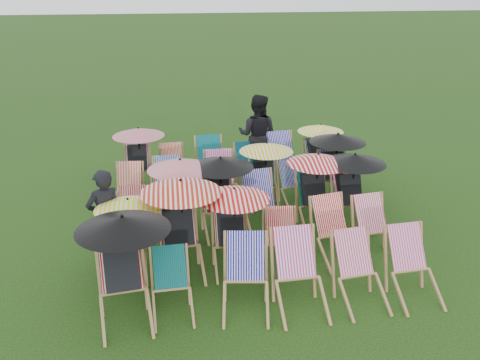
{
  "coord_description": "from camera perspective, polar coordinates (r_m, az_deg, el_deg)",
  "views": [
    {
      "loc": [
        -1.22,
        -8.32,
        4.34
      ],
      "look_at": [
        -0.07,
        0.27,
        0.9
      ],
      "focal_mm": 40.0,
      "sensor_mm": 36.0,
      "label": 1
    }
  ],
  "objects": [
    {
      "name": "deckchair_28",
      "position": [
        11.54,
        4.74,
        2.2
      ],
      "size": [
        0.79,
        1.02,
        1.02
      ],
      "rotation": [
        0.0,
        0.0,
        0.13
      ],
      "color": "#A2794C",
      "rests_on": "ground"
    },
    {
      "name": "deckchair_12",
      "position": [
        9.2,
        -11.46,
        -3.93
      ],
      "size": [
        0.66,
        0.86,
        0.87
      ],
      "rotation": [
        0.0,
        0.0,
        -0.11
      ],
      "color": "#A2794C",
      "rests_on": "ground"
    },
    {
      "name": "deckchair_24",
      "position": [
        11.35,
        -10.84,
        2.4
      ],
      "size": [
        1.07,
        1.12,
        1.27
      ],
      "rotation": [
        0.0,
        0.0,
        0.02
      ],
      "color": "#A2794C",
      "rests_on": "ground"
    },
    {
      "name": "ground",
      "position": [
        9.46,
        0.64,
        -5.65
      ],
      "size": [
        100.0,
        100.0,
        0.0
      ],
      "primitive_type": "plane",
      "color": "black",
      "rests_on": "ground"
    },
    {
      "name": "deckchair_22",
      "position": [
        10.49,
        5.82,
        -0.45
      ],
      "size": [
        0.68,
        0.85,
        0.82
      ],
      "rotation": [
        0.0,
        0.0,
        0.2
      ],
      "color": "#A2794C",
      "rests_on": "ground"
    },
    {
      "name": "deckchair_0",
      "position": [
        7.09,
        -12.36,
        -9.19
      ],
      "size": [
        1.22,
        1.31,
        1.44
      ],
      "rotation": [
        0.0,
        0.0,
        0.14
      ],
      "color": "#A2794C",
      "rests_on": "ground"
    },
    {
      "name": "deckchair_13",
      "position": [
        9.2,
        -6.57,
        -1.76
      ],
      "size": [
        1.13,
        1.18,
        1.34
      ],
      "rotation": [
        0.0,
        0.0,
        -0.09
      ],
      "color": "#A2794C",
      "rests_on": "ground"
    },
    {
      "name": "deckchair_11",
      "position": [
        8.8,
        14.42,
        -5.19
      ],
      "size": [
        0.73,
        0.93,
        0.93
      ],
      "rotation": [
        0.0,
        0.0,
        0.15
      ],
      "color": "#A2794C",
      "rests_on": "ground"
    },
    {
      "name": "deckchair_21",
      "position": [
        10.33,
        2.62,
        0.71
      ],
      "size": [
        1.04,
        1.08,
        1.23
      ],
      "rotation": [
        0.0,
        0.0,
        -0.05
      ],
      "color": "#A2794C",
      "rests_on": "ground"
    },
    {
      "name": "deckchair_25",
      "position": [
        11.43,
        -7.14,
        1.43
      ],
      "size": [
        0.62,
        0.82,
        0.84
      ],
      "rotation": [
        0.0,
        0.0,
        0.08
      ],
      "color": "#A2794C",
      "rests_on": "ground"
    },
    {
      "name": "deckchair_26",
      "position": [
        11.41,
        -3.1,
        1.89
      ],
      "size": [
        0.7,
        0.94,
        0.98
      ],
      "rotation": [
        0.0,
        0.0,
        0.07
      ],
      "color": "#A2794C",
      "rests_on": "ground"
    },
    {
      "name": "deckchair_6",
      "position": [
        8.15,
        -11.88,
        -5.92
      ],
      "size": [
        1.0,
        1.06,
        1.19
      ],
      "rotation": [
        0.0,
        0.0,
        0.07
      ],
      "color": "#A2794C",
      "rests_on": "ground"
    },
    {
      "name": "deckchair_16",
      "position": [
        9.59,
        8.1,
        -0.96
      ],
      "size": [
        1.1,
        1.16,
        1.3
      ],
      "rotation": [
        0.0,
        0.0,
        0.06
      ],
      "color": "#A2794C",
      "rests_on": "ground"
    },
    {
      "name": "deckchair_15",
      "position": [
        9.32,
        2.42,
        -2.66
      ],
      "size": [
        0.8,
        1.02,
        1.01
      ],
      "rotation": [
        0.0,
        0.0,
        0.15
      ],
      "color": "#A2794C",
      "rests_on": "ground"
    },
    {
      "name": "deckchair_14",
      "position": [
        9.23,
        -2.18,
        -1.53
      ],
      "size": [
        1.13,
        1.2,
        1.34
      ],
      "rotation": [
        0.0,
        0.0,
        0.1
      ],
      "color": "#A2794C",
      "rests_on": "ground"
    },
    {
      "name": "deckchair_5",
      "position": [
        7.89,
        18.12,
        -8.84
      ],
      "size": [
        0.71,
        0.93,
        0.96
      ],
      "rotation": [
        0.0,
        0.0,
        0.08
      ],
      "color": "#A2794C",
      "rests_on": "ground"
    },
    {
      "name": "deckchair_18",
      "position": [
        10.39,
        -11.83,
        -0.94
      ],
      "size": [
        0.64,
        0.84,
        0.86
      ],
      "rotation": [
        0.0,
        0.0,
        -0.1
      ],
      "color": "#A2794C",
      "rests_on": "ground"
    },
    {
      "name": "deckchair_20",
      "position": [
        10.36,
        -1.97,
        -0.08
      ],
      "size": [
        0.68,
        0.94,
        1.01
      ],
      "rotation": [
        0.0,
        0.0,
        0.02
      ],
      "color": "#A2794C",
      "rests_on": "ground"
    },
    {
      "name": "deckchair_1",
      "position": [
        7.26,
        -7.31,
        -11.22
      ],
      "size": [
        0.6,
        0.81,
        0.84
      ],
      "rotation": [
        0.0,
        0.0,
        0.06
      ],
      "color": "#A2794C",
      "rests_on": "ground"
    },
    {
      "name": "deckchair_2",
      "position": [
        7.24,
        0.62,
        -10.45
      ],
      "size": [
        0.76,
        0.98,
        0.98
      ],
      "rotation": [
        0.0,
        0.0,
        -0.13
      ],
      "color": "#A2794C",
      "rests_on": "ground"
    },
    {
      "name": "deckchair_10",
      "position": [
        8.56,
        10.27,
        -5.5
      ],
      "size": [
        0.8,
        0.99,
        0.96
      ],
      "rotation": [
        0.0,
        0.0,
        0.2
      ],
      "color": "#A2794C",
      "rests_on": "ground"
    },
    {
      "name": "person_rear",
      "position": [
        11.86,
        1.86,
        4.82
      ],
      "size": [
        1.08,
        0.98,
        1.82
      ],
      "primitive_type": "imported",
      "rotation": [
        0.0,
        0.0,
        2.74
      ],
      "color": "black",
      "rests_on": "ground"
    },
    {
      "name": "deckchair_19",
      "position": [
        10.24,
        -7.56,
        -0.67
      ],
      "size": [
        0.66,
        0.9,
        0.96
      ],
      "rotation": [
        0.0,
        0.0,
        0.02
      ],
      "color": "#A2794C",
      "rests_on": "ground"
    },
    {
      "name": "deckchair_27",
      "position": [
        11.45,
        0.91,
        1.6
      ],
      "size": [
        0.61,
        0.8,
        0.83
      ],
      "rotation": [
        0.0,
        0.0,
        0.08
      ],
      "color": "#A2794C",
      "rests_on": "ground"
    },
    {
      "name": "deckchair_8",
      "position": [
        8.12,
        -0.82,
        -5.15
      ],
      "size": [
        1.08,
        1.12,
        1.28
      ],
      "rotation": [
        0.0,
        0.0,
        0.01
      ],
      "color": "#A2794C",
      "rests_on": "ground"
    },
    {
      "name": "deckchair_29",
      "position": [
        11.84,
        8.47,
        3.13
      ],
      "size": [
        1.0,
        1.07,
        1.18
      ],
      "rotation": [
        0.0,
        0.0,
        0.14
      ],
      "color": "#A2794C",
      "rests_on": "ground"
    },
    {
      "name": "deckchair_17",
      "position": [
        9.68,
        11.93,
        -0.96
      ],
      "size": [
        1.11,
        1.18,
        1.31
      ],
      "rotation": [
        0.0,
        0.0,
        0.11
      ],
      "color": "#A2794C",
      "rests_on": "ground"
    },
    {
      "name": "deckchair_23",
      "position": [
        10.76,
        10.09,
        1.54
      ],
      "size": [
        1.12,
        1.17,
        1.32
      ],
      "rotation": [
        0.0,
        0.0,
        -0.08
      ],
      "color": "#A2794C",
      "rests_on": "ground"
    },
    {
      "name": "person_left",
      "position": [
        8.5,
        -14.23,
        -3.85
      ],
      "size": [
        0.67,
        0.6,
        1.55
      ],
      "primitive_type": "imported",
      "rotation": [
        0.0,
        0.0,
        3.64
      ],
      "color": "black",
      "rests_on": "ground"
    },
    {
      "name": "deckchair_3",
      "position": [
        7.31,
        6.4,
        -10.05
      ],
      "size": [
        0.73,
        0.98,
        1.03
      ],
      "rotation": [
        0.0,
        0.0,
        0.05
      ],
      "color": "#A2794C",
      "rests_on": "ground"
    },
    {
      "name": "deckchair_9",
      "position": [
        8.29,
        4.43,
        -6.57
      ],
      "size": [
        0.63,
        0.83,
        0.86
      ],
      "rotation": [
        0.0,
        0.0,
        -0.08
      ],
      "color": "#A2794C",
      "rests_on": "ground"
    },
    {
      "name": "deckchair_4",
      "position": [
        7.58,
        12.77,
        -9.59
      ],
      "size": [
        0.73,
        0.94,
        0.95
      ],
      "rotation": [
        0.0,
        0.0,
        0.13
      ],
      "color": "#A2794C",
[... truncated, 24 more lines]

